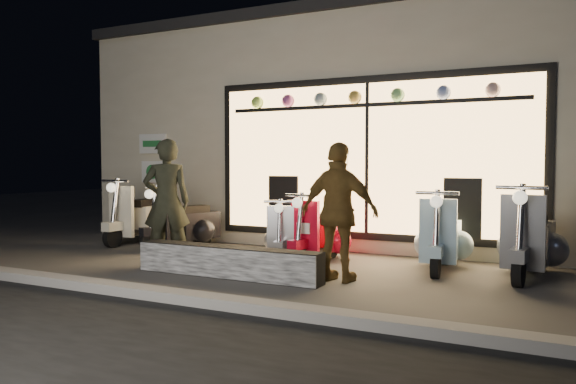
% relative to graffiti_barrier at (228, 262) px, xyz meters
% --- Properties ---
extents(ground, '(40.00, 40.00, 0.00)m').
position_rel_graffiti_barrier_xyz_m(ground, '(0.22, 0.65, -0.20)').
color(ground, '#383533').
rests_on(ground, ground).
extents(kerb, '(40.00, 0.25, 0.12)m').
position_rel_graffiti_barrier_xyz_m(kerb, '(0.22, -1.35, -0.14)').
color(kerb, slate).
rests_on(kerb, ground).
extents(shop_building, '(10.20, 6.23, 4.20)m').
position_rel_graffiti_barrier_xyz_m(shop_building, '(0.22, 5.63, 1.90)').
color(shop_building, beige).
rests_on(shop_building, ground).
extents(graffiti_barrier, '(2.62, 0.28, 0.40)m').
position_rel_graffiti_barrier_xyz_m(graffiti_barrier, '(0.00, 0.00, 0.00)').
color(graffiti_barrier, black).
rests_on(graffiti_barrier, ground).
extents(scooter_silver, '(0.68, 1.25, 0.90)m').
position_rel_graffiti_barrier_xyz_m(scooter_silver, '(0.02, 1.60, 0.16)').
color(scooter_silver, black).
rests_on(scooter_silver, ground).
extents(scooter_red, '(0.55, 1.39, 0.99)m').
position_rel_graffiti_barrier_xyz_m(scooter_red, '(0.61, 1.72, 0.20)').
color(scooter_red, black).
rests_on(scooter_red, ground).
extents(scooter_black, '(0.82, 1.43, 1.04)m').
position_rel_graffiti_barrier_xyz_m(scooter_black, '(-1.96, 1.85, 0.22)').
color(scooter_black, black).
rests_on(scooter_black, ground).
extents(scooter_cream, '(0.51, 1.57, 1.13)m').
position_rel_graffiti_barrier_xyz_m(scooter_cream, '(-3.15, 2.05, 0.25)').
color(scooter_cream, black).
rests_on(scooter_cream, ground).
extents(scooter_blue, '(0.55, 1.49, 1.07)m').
position_rel_graffiti_barrier_xyz_m(scooter_blue, '(2.36, 1.87, 0.23)').
color(scooter_blue, black).
rests_on(scooter_blue, ground).
extents(scooter_grey, '(0.61, 1.62, 1.15)m').
position_rel_graffiti_barrier_xyz_m(scooter_grey, '(3.50, 1.86, 0.26)').
color(scooter_grey, black).
rests_on(scooter_grey, ground).
extents(man, '(0.79, 0.75, 1.82)m').
position_rel_graffiti_barrier_xyz_m(man, '(-1.32, 0.42, 0.71)').
color(man, black).
rests_on(man, ground).
extents(woman, '(1.04, 0.50, 1.73)m').
position_rel_graffiti_barrier_xyz_m(woman, '(1.39, 0.38, 0.67)').
color(woman, brown).
rests_on(woman, ground).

